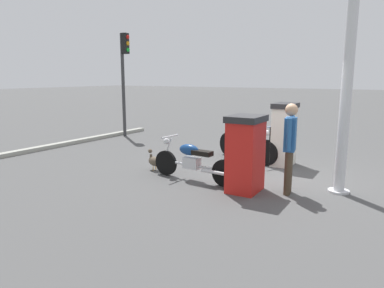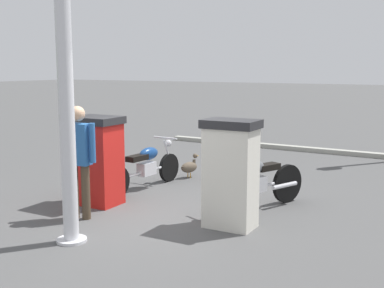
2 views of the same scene
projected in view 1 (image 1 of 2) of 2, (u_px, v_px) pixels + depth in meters
name	position (u px, v px, depth m)	size (l,w,h in m)	color
ground_plane	(268.00, 177.00, 8.02)	(120.00, 120.00, 0.00)	#4C4C4C
fuel_pump_near	(284.00, 134.00, 8.93)	(0.56, 0.78, 1.56)	silver
fuel_pump_far	(245.00, 153.00, 6.88)	(0.65, 0.79, 1.48)	red
motorcycle_near_pump	(247.00, 143.00, 9.48)	(1.96, 0.94, 0.97)	black
motorcycle_far_pump	(192.00, 161.00, 7.66)	(2.09, 0.56, 0.92)	black
attendant_person	(290.00, 142.00, 6.69)	(0.27, 0.58, 1.72)	#473828
wandering_duck	(154.00, 161.00, 8.52)	(0.48, 0.32, 0.49)	brown
roadside_traffic_light	(124.00, 67.00, 12.99)	(0.39, 0.27, 3.72)	#38383A
canopy_support_pole	(348.00, 74.00, 6.53)	(0.40, 0.40, 4.65)	silver
road_edge_kerb	(62.00, 144.00, 11.52)	(0.40, 7.88, 0.12)	#9E9E93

